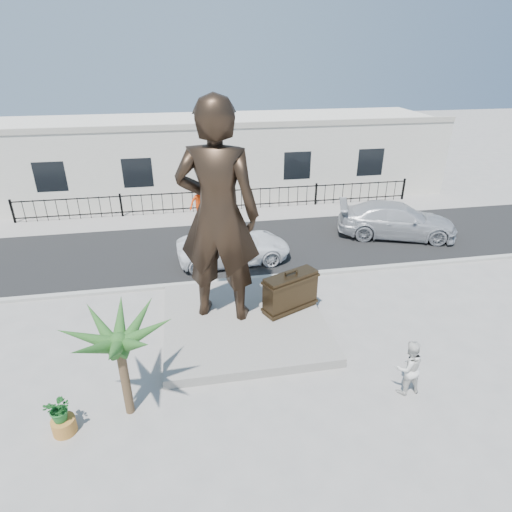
{
  "coord_description": "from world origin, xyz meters",
  "views": [
    {
      "loc": [
        -2.2,
        -10.19,
        8.36
      ],
      "look_at": [
        0.0,
        2.0,
        2.3
      ],
      "focal_mm": 30.0,
      "sensor_mm": 36.0,
      "label": 1
    }
  ],
  "objects": [
    {
      "name": "street",
      "position": [
        0.0,
        8.0,
        0.01
      ],
      "size": [
        40.0,
        7.0,
        0.01
      ],
      "primitive_type": "cube",
      "color": "black",
      "rests_on": "ground"
    },
    {
      "name": "palm_tree",
      "position": [
        -3.92,
        -1.69,
        0.0
      ],
      "size": [
        1.8,
        1.8,
        3.2
      ],
      "primitive_type": null,
      "color": "#24501D",
      "rests_on": "ground"
    },
    {
      "name": "fence",
      "position": [
        0.0,
        12.8,
        0.6
      ],
      "size": [
        22.0,
        0.1,
        1.2
      ],
      "primitive_type": "cube",
      "color": "black",
      "rests_on": "ground"
    },
    {
      "name": "suitcase",
      "position": [
        1.13,
        1.76,
        0.96
      ],
      "size": [
        1.97,
        1.32,
        1.33
      ],
      "primitive_type": "cube",
      "rotation": [
        0.0,
        0.0,
        0.42
      ],
      "color": "#312414",
      "rests_on": "plinth"
    },
    {
      "name": "building",
      "position": [
        0.0,
        17.0,
        2.2
      ],
      "size": [
        28.0,
        7.0,
        4.4
      ],
      "primitive_type": "cube",
      "color": "silver",
      "rests_on": "ground"
    },
    {
      "name": "curb",
      "position": [
        0.0,
        4.5,
        0.06
      ],
      "size": [
        40.0,
        0.25,
        0.12
      ],
      "primitive_type": "cube",
      "color": "#A5A399",
      "rests_on": "ground"
    },
    {
      "name": "plinth",
      "position": [
        -0.5,
        1.5,
        0.15
      ],
      "size": [
        5.2,
        5.2,
        0.3
      ],
      "primitive_type": "cube",
      "color": "gray",
      "rests_on": "ground"
    },
    {
      "name": "shrub",
      "position": [
        -5.42,
        -2.08,
        0.75
      ],
      "size": [
        0.76,
        0.7,
        0.69
      ],
      "primitive_type": "imported",
      "rotation": [
        0.0,
        0.0,
        -0.3
      ],
      "color": "#1F6125",
      "rests_on": "planter"
    },
    {
      "name": "tourist",
      "position": [
        3.3,
        -2.26,
        0.8
      ],
      "size": [
        0.82,
        0.66,
        1.6
      ],
      "primitive_type": "imported",
      "rotation": [
        0.0,
        0.0,
        3.21
      ],
      "color": "silver",
      "rests_on": "ground"
    },
    {
      "name": "planter",
      "position": [
        -5.42,
        -2.08,
        0.2
      ],
      "size": [
        0.56,
        0.56,
        0.4
      ],
      "primitive_type": "cylinder",
      "color": "#AD702E",
      "rests_on": "ground"
    },
    {
      "name": "statue",
      "position": [
        -1.18,
        1.96,
        3.8
      ],
      "size": [
        2.96,
        2.41,
        7.01
      ],
      "primitive_type": "imported",
      "rotation": [
        0.0,
        0.0,
        2.81
      ],
      "color": "black",
      "rests_on": "plinth"
    },
    {
      "name": "worker",
      "position": [
        -1.31,
        11.65,
        0.97
      ],
      "size": [
        1.4,
        1.13,
        1.89
      ],
      "primitive_type": "imported",
      "rotation": [
        0.0,
        0.0,
        0.41
      ],
      "color": "red",
      "rests_on": "far_sidewalk"
    },
    {
      "name": "ground",
      "position": [
        0.0,
        0.0,
        0.0
      ],
      "size": [
        100.0,
        100.0,
        0.0
      ],
      "primitive_type": "plane",
      "color": "#9E9991",
      "rests_on": "ground"
    },
    {
      "name": "car_silver",
      "position": [
        7.96,
        7.66,
        0.82
      ],
      "size": [
        6.02,
        3.92,
        1.62
      ],
      "primitive_type": "imported",
      "rotation": [
        0.0,
        0.0,
        1.25
      ],
      "color": "#ADAEB2",
      "rests_on": "street"
    },
    {
      "name": "far_sidewalk",
      "position": [
        0.0,
        12.0,
        0.01
      ],
      "size": [
        40.0,
        2.5,
        0.02
      ],
      "primitive_type": "cube",
      "color": "#9E9991",
      "rests_on": "ground"
    },
    {
      "name": "car_white",
      "position": [
        -0.18,
        6.35,
        0.68
      ],
      "size": [
        4.96,
        2.53,
        1.34
      ],
      "primitive_type": "imported",
      "rotation": [
        0.0,
        0.0,
        1.63
      ],
      "color": "white",
      "rests_on": "street"
    }
  ]
}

